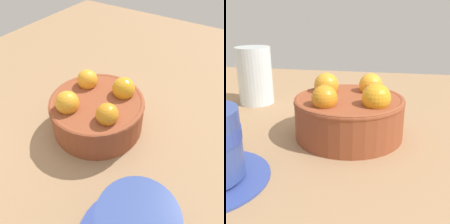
# 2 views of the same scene
# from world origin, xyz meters

# --- Properties ---
(ground_plane) EXTENTS (1.21, 0.99, 0.03)m
(ground_plane) POSITION_xyz_m (0.00, 0.00, -0.02)
(ground_plane) COLOR #997551
(terracotta_bowl) EXTENTS (0.17, 0.17, 0.09)m
(terracotta_bowl) POSITION_xyz_m (-0.00, -0.00, 0.04)
(terracotta_bowl) COLOR brown
(terracotta_bowl) RESTS_ON ground_plane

